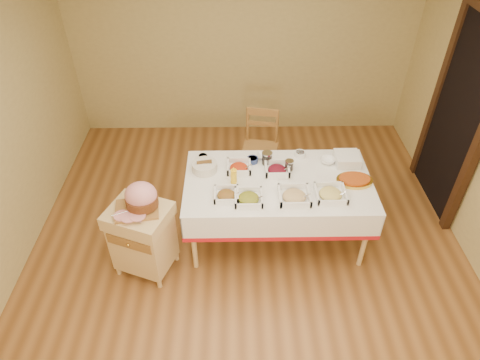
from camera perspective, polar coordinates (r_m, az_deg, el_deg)
name	(u,v)px	position (r m, az deg, el deg)	size (l,w,h in m)	color
room_shell	(249,153)	(3.58, 1.24, 3.59)	(5.00, 5.00, 5.00)	brown
doorway	(459,115)	(5.01, 27.15, 7.66)	(0.09, 1.10, 2.20)	black
dining_table	(277,193)	(4.27, 5.01, -1.72)	(1.82, 1.02, 0.76)	#DFBC7A
butcher_cart	(143,236)	(4.16, -12.87, -7.30)	(0.67, 0.62, 0.77)	#DFBC7A
dining_chair	(260,147)	(5.13, 2.71, 4.43)	(0.47, 0.46, 0.91)	olive
ham_on_board	(141,198)	(3.87, -13.12, -2.40)	(0.40, 0.39, 0.27)	olive
serving_dish_a	(226,195)	(3.94, -1.83, -2.00)	(0.23, 0.23, 0.10)	white
serving_dish_b	(249,198)	(3.90, 1.15, -2.44)	(0.25, 0.25, 0.10)	white
serving_dish_c	(294,196)	(3.95, 7.26, -2.16)	(0.29, 0.29, 0.12)	white
serving_dish_d	(331,194)	(4.03, 11.98, -1.83)	(0.28, 0.28, 0.11)	white
serving_dish_e	(239,167)	(4.25, -0.15, 1.69)	(0.25, 0.24, 0.11)	white
serving_dish_f	(277,169)	(4.24, 4.96, 1.42)	(0.25, 0.24, 0.11)	white
small_bowl_left	(203,157)	(4.42, -4.96, 3.06)	(0.11, 0.11, 0.05)	white
small_bowl_mid	(253,160)	(4.37, 1.68, 2.72)	(0.12, 0.12, 0.05)	navy
small_bowl_right	(300,154)	(4.49, 8.00, 3.47)	(0.11, 0.11, 0.06)	white
bowl_white_imported	(263,156)	(4.45, 3.14, 3.22)	(0.14, 0.14, 0.03)	white
bowl_small_imported	(328,161)	(4.46, 11.61, 2.55)	(0.15, 0.15, 0.05)	white
preserve_jar_left	(267,159)	(4.34, 3.62, 2.84)	(0.11, 0.11, 0.14)	silver
preserve_jar_right	(289,166)	(4.28, 6.57, 1.92)	(0.09, 0.09, 0.11)	silver
mustard_bottle	(234,176)	(4.07, -0.85, 0.57)	(0.06, 0.06, 0.19)	yellow
bread_basket	(205,167)	(4.26, -4.75, 1.78)	(0.25, 0.25, 0.11)	silver
plate_stack	(347,159)	(4.47, 14.06, 2.73)	(0.24, 0.24, 0.10)	white
brass_platter	(354,180)	(4.27, 15.02, 0.00)	(0.35, 0.25, 0.05)	gold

